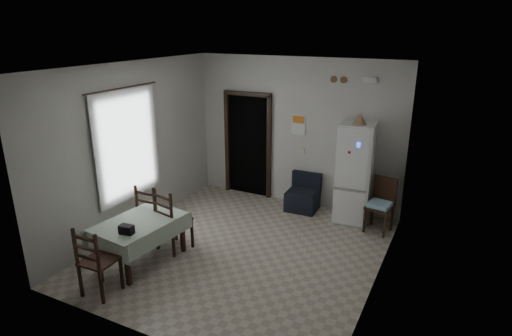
{
  "coord_description": "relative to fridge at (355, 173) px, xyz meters",
  "views": [
    {
      "loc": [
        2.94,
        -5.37,
        3.47
      ],
      "look_at": [
        0.0,
        0.5,
        1.25
      ],
      "focal_mm": 30.0,
      "sensor_mm": 36.0,
      "label": 1
    }
  ],
  "objects": [
    {
      "name": "curtain",
      "position": [
        -3.32,
        -2.13,
        0.63
      ],
      "size": [
        0.02,
        1.45,
        1.85
      ],
      "primitive_type": "cube",
      "color": "silver",
      "rests_on": "ground"
    },
    {
      "name": "wall_back",
      "position": [
        -1.28,
        0.32,
        0.53
      ],
      "size": [
        4.2,
        0.02,
        2.9
      ],
      "primitive_type": null,
      "color": "beige",
      "rests_on": "ground"
    },
    {
      "name": "window_recess",
      "position": [
        -3.43,
        -2.13,
        0.63
      ],
      "size": [
        0.1,
        1.2,
        1.6
      ],
      "primitive_type": "cube",
      "color": "silver",
      "rests_on": "ground"
    },
    {
      "name": "dining_chair_far_right",
      "position": [
        -2.28,
        -2.36,
        -0.38
      ],
      "size": [
        0.55,
        0.55,
        1.07
      ],
      "primitive_type": null,
      "rotation": [
        0.0,
        0.0,
        2.93
      ],
      "color": "black",
      "rests_on": "ground"
    },
    {
      "name": "calendar",
      "position": [
        -1.23,
        0.31,
        0.7
      ],
      "size": [
        0.28,
        0.02,
        0.4
      ],
      "primitive_type": "cube",
      "color": "white",
      "rests_on": "ground"
    },
    {
      "name": "black_bag",
      "position": [
        -2.38,
        -3.29,
        -0.18
      ],
      "size": [
        0.21,
        0.14,
        0.13
      ],
      "primitive_type": "cube",
      "rotation": [
        0.0,
        0.0,
        0.13
      ],
      "color": "black",
      "rests_on": "dining_table"
    },
    {
      "name": "dining_chair_far_left",
      "position": [
        -2.73,
        -2.29,
        -0.4
      ],
      "size": [
        0.45,
        0.45,
        1.03
      ],
      "primitive_type": null,
      "rotation": [
        0.0,
        0.0,
        3.16
      ],
      "color": "black",
      "rests_on": "ground"
    },
    {
      "name": "dining_chair_near_head",
      "position": [
        -2.43,
        -3.79,
        -0.41
      ],
      "size": [
        0.45,
        0.45,
        1.01
      ],
      "primitive_type": null,
      "rotation": [
        0.0,
        0.0,
        3.17
      ],
      "color": "black",
      "rests_on": "ground"
    },
    {
      "name": "ground",
      "position": [
        -1.28,
        -1.93,
        -0.92
      ],
      "size": [
        4.5,
        4.5,
        0.0
      ],
      "primitive_type": "plane",
      "color": "#B0A590",
      "rests_on": "ground"
    },
    {
      "name": "light_switch",
      "position": [
        -1.13,
        0.31,
        0.18
      ],
      "size": [
        0.08,
        0.02,
        0.12
      ],
      "primitive_type": "cube",
      "color": "beige",
      "rests_on": "ground"
    },
    {
      "name": "dining_table",
      "position": [
        -2.5,
        -2.9,
        -0.58
      ],
      "size": [
        1.0,
        1.38,
        0.67
      ],
      "primitive_type": null,
      "rotation": [
        0.0,
        0.0,
        -0.11
      ],
      "color": "#A4B99E",
      "rests_on": "ground"
    },
    {
      "name": "emergency_light",
      "position": [
        0.07,
        0.28,
        1.63
      ],
      "size": [
        0.25,
        0.07,
        0.09
      ],
      "primitive_type": "cube",
      "color": "white",
      "rests_on": "ground"
    },
    {
      "name": "corner_chair",
      "position": [
        0.53,
        -0.27,
        -0.44
      ],
      "size": [
        0.48,
        0.48,
        0.96
      ],
      "primitive_type": null,
      "rotation": [
        0.0,
        0.0,
        -0.16
      ],
      "color": "black",
      "rests_on": "ground"
    },
    {
      "name": "navy_seat",
      "position": [
        -0.98,
        -0.0,
        -0.56
      ],
      "size": [
        0.61,
        0.59,
        0.71
      ],
      "primitive_type": null,
      "rotation": [
        0.0,
        0.0,
        0.04
      ],
      "color": "black",
      "rests_on": "ground"
    },
    {
      "name": "vent_right",
      "position": [
        -0.4,
        0.3,
        1.6
      ],
      "size": [
        0.12,
        0.03,
        0.12
      ],
      "primitive_type": "cylinder",
      "rotation": [
        1.57,
        0.0,
        0.0
      ],
      "color": "brown",
      "rests_on": "ground"
    },
    {
      "name": "wall_left",
      "position": [
        -3.38,
        -1.93,
        0.53
      ],
      "size": [
        0.02,
        4.5,
        2.9
      ],
      "primitive_type": null,
      "color": "beige",
      "rests_on": "ground"
    },
    {
      "name": "wall_front",
      "position": [
        -1.28,
        -4.18,
        0.53
      ],
      "size": [
        4.2,
        0.02,
        2.9
      ],
      "primitive_type": null,
      "color": "beige",
      "rests_on": "ground"
    },
    {
      "name": "tan_cone",
      "position": [
        0.03,
        -0.09,
        1.02
      ],
      "size": [
        0.27,
        0.27,
        0.2
      ],
      "primitive_type": "cone",
      "rotation": [
        0.0,
        0.0,
        0.13
      ],
      "color": "tan",
      "rests_on": "fridge"
    },
    {
      "name": "fridge",
      "position": [
        0.0,
        0.0,
        0.0
      ],
      "size": [
        0.65,
        0.65,
        1.83
      ],
      "primitive_type": null,
      "rotation": [
        0.0,
        0.0,
        0.09
      ],
      "color": "white",
      "rests_on": "ground"
    },
    {
      "name": "ceiling",
      "position": [
        -1.28,
        -1.93,
        1.98
      ],
      "size": [
        4.2,
        4.5,
        0.02
      ],
      "primitive_type": null,
      "color": "white",
      "rests_on": "ground"
    },
    {
      "name": "curtain_rod",
      "position": [
        -3.31,
        -2.13,
        1.58
      ],
      "size": [
        0.02,
        1.6,
        0.02
      ],
      "primitive_type": "cylinder",
      "rotation": [
        1.57,
        0.0,
        0.0
      ],
      "color": "black",
      "rests_on": "ground"
    },
    {
      "name": "doorway",
      "position": [
        -2.33,
        0.52,
        0.14
      ],
      "size": [
        1.06,
        0.52,
        2.22
      ],
      "color": "black",
      "rests_on": "ground"
    },
    {
      "name": "wall_right",
      "position": [
        0.82,
        -1.93,
        0.53
      ],
      "size": [
        0.02,
        4.5,
        2.9
      ],
      "primitive_type": null,
      "color": "beige",
      "rests_on": "ground"
    },
    {
      "name": "calendar_image",
      "position": [
        -1.23,
        0.3,
        0.8
      ],
      "size": [
        0.24,
        0.01,
        0.14
      ],
      "primitive_type": "cube",
      "color": "orange",
      "rests_on": "ground"
    },
    {
      "name": "vent_left",
      "position": [
        -0.58,
        0.3,
        1.6
      ],
      "size": [
        0.12,
        0.03,
        0.12
      ],
      "primitive_type": "cylinder",
      "rotation": [
        1.57,
        0.0,
        0.0
      ],
      "color": "brown",
      "rests_on": "ground"
    }
  ]
}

